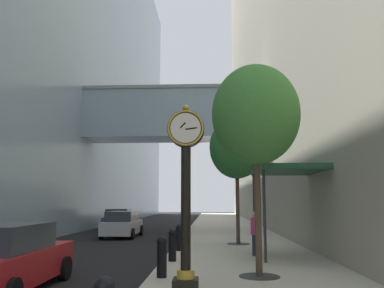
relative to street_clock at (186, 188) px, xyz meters
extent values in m
plane|color=black|center=(-1.15, 19.32, -2.45)|extent=(110.00, 110.00, 0.00)
cube|color=beige|center=(1.77, 22.32, -2.38)|extent=(5.83, 80.00, 0.14)
cube|color=#849EB2|center=(-13.30, 22.32, 15.39)|extent=(9.00, 80.00, 35.68)
cube|color=#849EB2|center=(-2.06, 20.50, 6.09)|extent=(14.09, 3.20, 3.55)
cube|color=gray|center=(-2.06, 20.50, 7.99)|extent=(14.09, 3.40, 0.24)
cube|color=black|center=(0.00, 0.01, -2.13)|extent=(0.55, 0.55, 0.35)
cylinder|color=gold|center=(0.00, 0.01, -1.87)|extent=(0.38, 0.38, 0.18)
cylinder|color=black|center=(0.00, 0.01, -0.43)|extent=(0.22, 0.22, 2.70)
cylinder|color=black|center=(0.00, 0.01, 1.34)|extent=(0.84, 0.28, 0.84)
torus|color=gold|center=(0.00, -0.14, 1.34)|extent=(0.82, 0.05, 0.82)
cylinder|color=silver|center=(0.00, -0.14, 1.34)|extent=(0.69, 0.01, 0.69)
cylinder|color=silver|center=(0.00, 0.16, 1.34)|extent=(0.69, 0.01, 0.69)
sphere|color=gold|center=(0.00, 0.01, 1.83)|extent=(0.16, 0.16, 0.16)
cube|color=black|center=(-0.06, -0.15, 1.40)|extent=(0.14, 0.01, 0.14)
cube|color=black|center=(0.13, -0.15, 1.32)|extent=(0.26, 0.01, 0.06)
sphere|color=black|center=(-0.76, -3.85, -1.37)|extent=(0.28, 0.28, 0.28)
cylinder|color=black|center=(-0.76, 2.00, -1.88)|extent=(0.27, 0.27, 0.87)
sphere|color=black|center=(-0.76, 2.00, -1.37)|extent=(0.28, 0.28, 0.28)
cylinder|color=black|center=(-0.76, 4.92, -1.88)|extent=(0.27, 0.27, 0.87)
sphere|color=black|center=(-0.76, 4.92, -1.37)|extent=(0.28, 0.28, 0.28)
cylinder|color=black|center=(-0.76, 7.85, -1.88)|extent=(0.27, 0.27, 0.87)
sphere|color=black|center=(-0.76, 7.85, -1.37)|extent=(0.28, 0.28, 0.28)
cylinder|color=#333335|center=(1.85, 2.24, -2.30)|extent=(1.10, 1.10, 0.02)
cylinder|color=#4C3D2D|center=(1.85, 2.24, -0.55)|extent=(0.18, 0.18, 3.53)
ellipsoid|color=#428438|center=(1.85, 2.24, 2.15)|extent=(2.50, 2.50, 2.87)
cylinder|color=#333335|center=(1.85, 10.59, -2.30)|extent=(1.10, 1.10, 0.02)
cylinder|color=#4C3D2D|center=(1.85, 10.59, -0.48)|extent=(0.18, 0.18, 3.65)
ellipsoid|color=#2D7033|center=(1.85, 10.59, 2.35)|extent=(2.69, 2.69, 3.09)
cylinder|color=#23232D|center=(2.22, 6.43, -1.92)|extent=(0.35, 0.35, 0.77)
cylinder|color=#C6336B|center=(2.22, 6.43, -1.23)|extent=(0.46, 0.46, 0.62)
sphere|color=beige|center=(2.22, 6.43, -0.80)|extent=(0.24, 0.24, 0.24)
cube|color=#235138|center=(3.48, 6.38, 0.89)|extent=(2.40, 3.60, 0.20)
cylinder|color=#333338|center=(2.36, 4.78, -0.71)|extent=(0.10, 0.10, 3.20)
cylinder|color=#333338|center=(2.36, 7.98, -0.71)|extent=(0.10, 0.10, 3.20)
cube|color=#B7BABF|center=(-4.84, 15.52, -1.85)|extent=(1.77, 4.28, 0.75)
cube|color=#282D38|center=(-4.84, 15.30, -1.19)|extent=(1.56, 2.40, 0.61)
cylinder|color=black|center=(-5.73, 16.97, -2.13)|extent=(0.22, 0.64, 0.64)
cylinder|color=black|center=(-3.96, 16.97, -2.13)|extent=(0.22, 0.64, 0.64)
cylinder|color=black|center=(-5.72, 14.06, -2.13)|extent=(0.22, 0.64, 0.64)
cylinder|color=black|center=(-3.96, 14.06, -2.13)|extent=(0.22, 0.64, 0.64)
cube|color=#AD191E|center=(-4.31, 0.67, -1.84)|extent=(1.81, 4.62, 0.78)
cube|color=#282D38|center=(-4.30, 0.44, -1.15)|extent=(1.56, 2.60, 0.64)
cylinder|color=black|center=(-5.19, 2.20, -2.13)|extent=(0.24, 0.65, 0.64)
cylinder|color=black|center=(-3.49, 2.24, -2.13)|extent=(0.24, 0.65, 0.64)
cube|color=navy|center=(-6.55, 22.17, -1.85)|extent=(2.02, 4.32, 0.76)
cube|color=#282D38|center=(-6.55, 21.95, -1.17)|extent=(1.73, 2.44, 0.63)
cylinder|color=black|center=(-7.54, 23.58, -2.13)|extent=(0.24, 0.65, 0.64)
cylinder|color=black|center=(-5.66, 23.64, -2.13)|extent=(0.24, 0.65, 0.64)
cylinder|color=black|center=(-7.45, 20.69, -2.13)|extent=(0.24, 0.65, 0.64)
cylinder|color=black|center=(-5.57, 20.75, -2.13)|extent=(0.24, 0.65, 0.64)
camera|label=1|loc=(0.56, -8.92, -0.31)|focal=37.17mm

